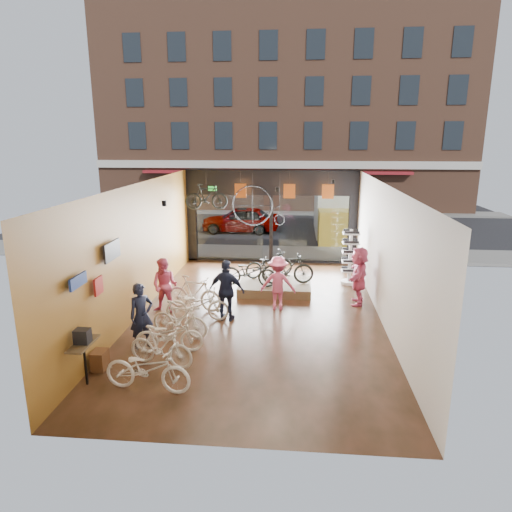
# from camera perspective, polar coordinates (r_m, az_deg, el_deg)

# --- Properties ---
(ground_plane) EXTENTS (7.00, 12.00, 0.04)m
(ground_plane) POSITION_cam_1_polar(r_m,az_deg,el_deg) (13.56, 0.38, -7.38)
(ground_plane) COLOR black
(ground_plane) RESTS_ON ground
(ceiling) EXTENTS (7.00, 12.00, 0.04)m
(ceiling) POSITION_cam_1_polar(r_m,az_deg,el_deg) (12.64, 0.40, 8.99)
(ceiling) COLOR black
(ceiling) RESTS_ON ground
(wall_left) EXTENTS (0.04, 12.00, 3.80)m
(wall_left) POSITION_cam_1_polar(r_m,az_deg,el_deg) (13.71, -14.44, 0.82)
(wall_left) COLOR #AC7725
(wall_left) RESTS_ON ground
(wall_right) EXTENTS (0.04, 12.00, 3.80)m
(wall_right) POSITION_cam_1_polar(r_m,az_deg,el_deg) (13.16, 15.85, 0.16)
(wall_right) COLOR beige
(wall_right) RESTS_ON ground
(wall_back) EXTENTS (7.00, 0.04, 3.80)m
(wall_back) POSITION_cam_1_polar(r_m,az_deg,el_deg) (7.31, -3.64, -10.92)
(wall_back) COLOR beige
(wall_back) RESTS_ON ground
(storefront) EXTENTS (7.00, 0.26, 3.80)m
(storefront) POSITION_cam_1_polar(r_m,az_deg,el_deg) (18.83, 1.92, 4.92)
(storefront) COLOR black
(storefront) RESTS_ON ground
(exit_sign) EXTENTS (0.35, 0.06, 0.18)m
(exit_sign) POSITION_cam_1_polar(r_m,az_deg,el_deg) (18.84, -5.45, 8.40)
(exit_sign) COLOR #198C26
(exit_sign) RESTS_ON storefront
(street_road) EXTENTS (30.00, 18.00, 0.02)m
(street_road) POSITION_cam_1_polar(r_m,az_deg,el_deg) (28.02, 2.96, 4.12)
(street_road) COLOR black
(street_road) RESTS_ON ground
(sidewalk_near) EXTENTS (30.00, 2.40, 0.12)m
(sidewalk_near) POSITION_cam_1_polar(r_m,az_deg,el_deg) (20.38, 2.08, 0.37)
(sidewalk_near) COLOR slate
(sidewalk_near) RESTS_ON ground
(sidewalk_far) EXTENTS (30.00, 2.00, 0.12)m
(sidewalk_far) POSITION_cam_1_polar(r_m,az_deg,el_deg) (31.95, 3.25, 5.53)
(sidewalk_far) COLOR slate
(sidewalk_far) RESTS_ON ground
(opposite_building) EXTENTS (26.00, 5.00, 14.00)m
(opposite_building) POSITION_cam_1_polar(r_m,az_deg,el_deg) (34.11, 3.58, 17.78)
(opposite_building) COLOR brown
(opposite_building) RESTS_ON ground
(street_car) EXTENTS (4.18, 1.68, 1.42)m
(street_car) POSITION_cam_1_polar(r_m,az_deg,el_deg) (25.11, -2.00, 4.59)
(street_car) COLOR gray
(street_car) RESTS_ON street_road
(box_truck) EXTENTS (2.11, 6.33, 2.49)m
(box_truck) POSITION_cam_1_polar(r_m,az_deg,el_deg) (23.93, 10.08, 5.18)
(box_truck) COLOR silver
(box_truck) RESTS_ON street_road
(floor_bike_0) EXTENTS (1.90, 0.84, 0.97)m
(floor_bike_0) POSITION_cam_1_polar(r_m,az_deg,el_deg) (9.82, -13.40, -13.56)
(floor_bike_0) COLOR beige
(floor_bike_0) RESTS_ON ground_plane
(floor_bike_1) EXTENTS (1.64, 0.81, 0.95)m
(floor_bike_1) POSITION_cam_1_polar(r_m,az_deg,el_deg) (10.71, -11.82, -11.02)
(floor_bike_1) COLOR beige
(floor_bike_1) RESTS_ON ground_plane
(floor_bike_2) EXTENTS (1.69, 0.78, 0.86)m
(floor_bike_2) POSITION_cam_1_polar(r_m,az_deg,el_deg) (11.36, -10.81, -9.69)
(floor_bike_2) COLOR beige
(floor_bike_2) RESTS_ON ground_plane
(floor_bike_3) EXTENTS (1.66, 0.85, 0.96)m
(floor_bike_3) POSITION_cam_1_polar(r_m,az_deg,el_deg) (12.11, -9.53, -7.81)
(floor_bike_3) COLOR beige
(floor_bike_3) RESTS_ON ground_plane
(floor_bike_4) EXTENTS (1.83, 0.79, 0.94)m
(floor_bike_4) POSITION_cam_1_polar(r_m,az_deg,el_deg) (13.07, -7.32, -6.06)
(floor_bike_4) COLOR beige
(floor_bike_4) RESTS_ON ground_plane
(floor_bike_5) EXTENTS (1.84, 0.92, 1.06)m
(floor_bike_5) POSITION_cam_1_polar(r_m,az_deg,el_deg) (13.85, -7.73, -4.61)
(floor_bike_5) COLOR beige
(floor_bike_5) RESTS_ON ground_plane
(display_platform) EXTENTS (2.40, 1.80, 0.30)m
(display_platform) POSITION_cam_1_polar(r_m,az_deg,el_deg) (15.54, 2.38, -3.83)
(display_platform) COLOR #4B3A23
(display_platform) RESTS_ON ground_plane
(display_bike_left) EXTENTS (1.88, 0.81, 0.96)m
(display_bike_left) POSITION_cam_1_polar(r_m,az_deg,el_deg) (14.98, -0.83, -1.99)
(display_bike_left) COLOR black
(display_bike_left) RESTS_ON display_platform
(display_bike_mid) EXTENTS (1.79, 0.73, 1.05)m
(display_bike_mid) POSITION_cam_1_polar(r_m,az_deg,el_deg) (15.22, 3.99, -1.59)
(display_bike_mid) COLOR black
(display_bike_mid) RESTS_ON display_platform
(display_bike_right) EXTENTS (1.84, 1.30, 0.92)m
(display_bike_right) POSITION_cam_1_polar(r_m,az_deg,el_deg) (15.97, 1.66, -1.03)
(display_bike_right) COLOR black
(display_bike_right) RESTS_ON display_platform
(customer_0) EXTENTS (0.71, 0.68, 1.64)m
(customer_0) POSITION_cam_1_polar(r_m,az_deg,el_deg) (11.60, -14.12, -7.26)
(customer_0) COLOR #161C33
(customer_0) RESTS_ON ground_plane
(customer_1) EXTENTS (0.87, 0.72, 1.65)m
(customer_1) POSITION_cam_1_polar(r_m,az_deg,el_deg) (13.72, -11.32, -3.66)
(customer_1) COLOR #CC4C72
(customer_1) RESTS_ON ground_plane
(customer_2) EXTENTS (1.10, 0.61, 1.77)m
(customer_2) POSITION_cam_1_polar(r_m,az_deg,el_deg) (12.88, -3.68, -4.34)
(customer_2) COLOR #161C33
(customer_2) RESTS_ON ground_plane
(customer_3) EXTENTS (1.10, 0.68, 1.65)m
(customer_3) POSITION_cam_1_polar(r_m,az_deg,el_deg) (13.70, 2.77, -3.42)
(customer_3) COLOR #CC4C72
(customer_3) RESTS_ON ground_plane
(customer_5) EXTENTS (0.80, 1.76, 1.82)m
(customer_5) POSITION_cam_1_polar(r_m,az_deg,el_deg) (14.47, 12.72, -2.41)
(customer_5) COLOR #CC4C72
(customer_5) RESTS_ON ground_plane
(sunglasses_rack) EXTENTS (0.60, 0.50, 1.97)m
(sunglasses_rack) POSITION_cam_1_polar(r_m,az_deg,el_deg) (16.39, 11.68, -0.11)
(sunglasses_rack) COLOR white
(sunglasses_rack) RESTS_ON ground_plane
(wall_merch) EXTENTS (0.40, 2.40, 2.60)m
(wall_merch) POSITION_cam_1_polar(r_m,az_deg,el_deg) (10.74, -19.70, -6.74)
(wall_merch) COLOR navy
(wall_merch) RESTS_ON wall_left
(penny_farthing) EXTENTS (1.95, 0.06, 1.56)m
(penny_farthing) POSITION_cam_1_polar(r_m,az_deg,el_deg) (17.46, 0.63, 6.16)
(penny_farthing) COLOR black
(penny_farthing) RESTS_ON ceiling
(hung_bike) EXTENTS (1.63, 0.69, 0.95)m
(hung_bike) POSITION_cam_1_polar(r_m,az_deg,el_deg) (17.21, -6.22, 7.38)
(hung_bike) COLOR black
(hung_bike) RESTS_ON ceiling
(jersey_left) EXTENTS (0.45, 0.03, 0.55)m
(jersey_left) POSITION_cam_1_polar(r_m,az_deg,el_deg) (17.99, -1.95, 8.16)
(jersey_left) COLOR #CC5919
(jersey_left) RESTS_ON ceiling
(jersey_mid) EXTENTS (0.45, 0.03, 0.55)m
(jersey_mid) POSITION_cam_1_polar(r_m,az_deg,el_deg) (17.85, 4.19, 8.09)
(jersey_mid) COLOR #CC5919
(jersey_mid) RESTS_ON ceiling
(jersey_right) EXTENTS (0.45, 0.03, 0.55)m
(jersey_right) POSITION_cam_1_polar(r_m,az_deg,el_deg) (17.89, 8.98, 7.96)
(jersey_right) COLOR #CC5919
(jersey_right) RESTS_ON ceiling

